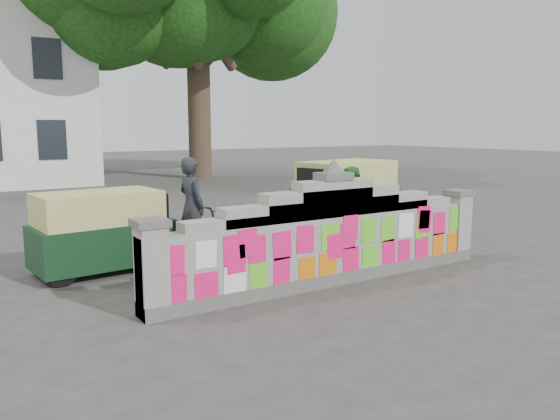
% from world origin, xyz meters
% --- Properties ---
extents(ground, '(100.00, 100.00, 0.00)m').
position_xyz_m(ground, '(0.00, 0.00, 0.00)').
color(ground, '#383533').
rests_on(ground, ground).
extents(parapet_wall, '(6.48, 0.44, 2.01)m').
position_xyz_m(parapet_wall, '(-0.00, -0.01, 0.75)').
color(parapet_wall, '#4C4C49').
rests_on(parapet_wall, ground).
extents(cyclist_bike, '(2.03, 0.97, 1.03)m').
position_xyz_m(cyclist_bike, '(-1.48, 2.16, 0.51)').
color(cyclist_bike, black).
rests_on(cyclist_bike, ground).
extents(cyclist_rider, '(0.51, 0.69, 1.74)m').
position_xyz_m(cyclist_rider, '(-1.48, 2.16, 0.87)').
color(cyclist_rider, '#22242A').
rests_on(cyclist_rider, ground).
extents(pedestrian, '(0.68, 0.85, 1.66)m').
position_xyz_m(pedestrian, '(2.38, 2.31, 0.83)').
color(pedestrian, '#23812B').
rests_on(pedestrian, ground).
extents(rickshaw_left, '(2.60, 1.38, 1.41)m').
position_xyz_m(rickshaw_left, '(-2.90, 2.73, 0.73)').
color(rickshaw_left, black).
rests_on(rickshaw_left, ground).
extents(rickshaw_right, '(3.12, 1.87, 1.68)m').
position_xyz_m(rickshaw_right, '(3.28, 3.65, 0.87)').
color(rickshaw_right, black).
rests_on(rickshaw_right, ground).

